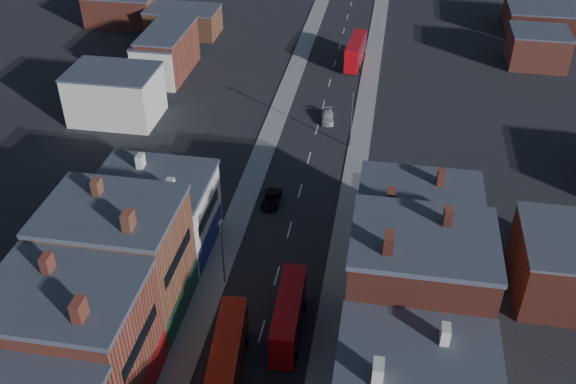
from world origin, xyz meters
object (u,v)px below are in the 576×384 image
at_px(bus_0, 228,355).
at_px(bus_2, 356,51).
at_px(bus_1, 289,315).
at_px(car_3, 327,117).
at_px(car_2, 271,199).

relative_size(bus_0, bus_2, 1.01).
relative_size(bus_1, car_3, 2.27).
bearing_deg(bus_0, bus_1, 46.82).
relative_size(car_2, car_3, 1.02).
bearing_deg(bus_1, car_2, 103.66).
distance_m(bus_1, bus_2, 64.14).
bearing_deg(car_3, bus_0, -101.12).
height_order(bus_0, bus_1, bus_0).
relative_size(bus_1, bus_2, 0.95).
bearing_deg(car_3, bus_2, 76.38).
height_order(car_2, car_3, car_3).
xyz_separation_m(bus_0, car_2, (-1.25, 26.29, -1.80)).
distance_m(bus_0, car_3, 48.54).
bearing_deg(bus_0, bus_2, 79.69).
distance_m(car_2, car_3, 22.53).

